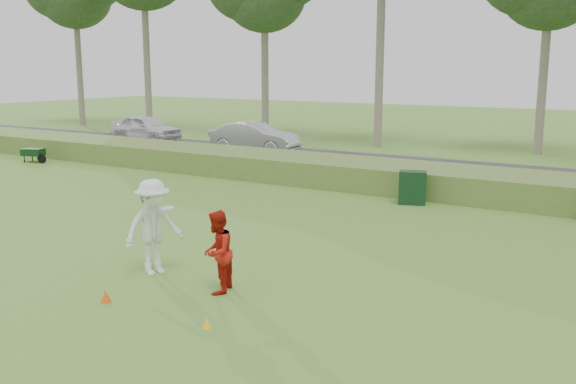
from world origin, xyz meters
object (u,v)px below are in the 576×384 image
Objects in this scene: cone_orange at (106,296)px; car_left at (146,128)px; player_white at (153,227)px; utility_cabinet at (412,188)px; cone_yellow at (207,323)px; car_mid at (254,137)px; player_red at (217,252)px.

car_left is at bearing 132.30° from cone_orange.
utility_cabinet is at bearing 6.84° from player_white.
cone_yellow is (2.76, -1.69, -0.92)m from player_white.
car_left is (-19.82, 19.12, 0.72)m from cone_yellow.
player_white is at bearing -134.87° from car_left.
car_mid is (8.05, -0.69, -0.01)m from car_left.
cone_orange is 0.05× the size of car_mid.
utility_cabinet is 20.75m from car_left.
player_red is at bearing -111.53° from utility_cabinet.
player_red reaches higher than cone_yellow.
player_red is 1.88m from cone_yellow.
player_white is 0.46× the size of car_left.
cone_orange is 0.21× the size of utility_cabinet.
cone_yellow is at bearing -106.64° from utility_cabinet.
player_red is 2.22m from cone_orange.
player_white reaches higher than cone_orange.
car_mid reaches higher than utility_cabinet.
cone_orange is (-1.45, -1.53, -0.70)m from player_red.
player_white is 1.87m from player_red.
car_left is at bearing 137.54° from utility_cabinet.
player_white is at bearing -158.01° from car_mid.
cone_orange is 0.05× the size of car_left.
player_red reaches higher than car_left.
cone_orange reaches higher than cone_yellow.
player_red is (1.84, -0.21, -0.20)m from player_white.
player_red is 0.37× the size of car_left.
car_mid is at bearing 116.94° from cone_orange.
car_mid is (-11.77, 18.44, 0.72)m from cone_yellow.
player_white is 2.00m from cone_orange.
cone_orange is 2.37m from cone_yellow.
car_mid is (-11.12, 7.25, 0.28)m from utility_cabinet.
cone_orange is (0.39, -1.75, -0.90)m from player_white.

